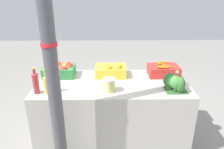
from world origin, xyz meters
TOP-DOWN VIEW (x-y plane):
  - ground_plane at (0.00, 0.00)m, footprint 10.00×10.00m
  - market_table at (0.00, 0.00)m, footprint 1.70×0.77m
  - support_pole at (-0.50, -0.57)m, footprint 0.13×0.13m
  - apple_crate at (-0.62, 0.22)m, footprint 0.36×0.26m
  - orange_crate at (-0.01, 0.20)m, footprint 0.36×0.26m
  - carrot_crate at (0.62, 0.21)m, footprint 0.36×0.26m
  - broccoli_pile at (0.63, -0.20)m, footprint 0.24×0.21m
  - juice_bottle_ruby at (-0.77, -0.24)m, footprint 0.06×0.06m
  - juice_bottle_golden at (-0.66, -0.24)m, footprint 0.07×0.07m
  - pickle_jar at (-0.03, -0.20)m, footprint 0.12×0.12m
  - sparrow_bird at (0.65, -0.21)m, footprint 0.04×0.14m

SIDE VIEW (x-z plane):
  - ground_plane at x=0.00m, z-range 0.00..0.00m
  - market_table at x=0.00m, z-range 0.00..0.75m
  - carrot_crate at x=0.62m, z-range 0.74..0.89m
  - orange_crate at x=-0.01m, z-range 0.74..0.90m
  - pickle_jar at x=-0.03m, z-range 0.75..0.89m
  - apple_crate at x=-0.62m, z-range 0.75..0.90m
  - broccoli_pile at x=0.63m, z-range 0.76..0.94m
  - juice_bottle_golden at x=-0.66m, z-range 0.73..0.98m
  - juice_bottle_ruby at x=-0.77m, z-range 0.73..1.01m
  - sparrow_bird at x=0.65m, z-range 0.93..0.98m
  - support_pole at x=-0.50m, z-range 0.00..2.60m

